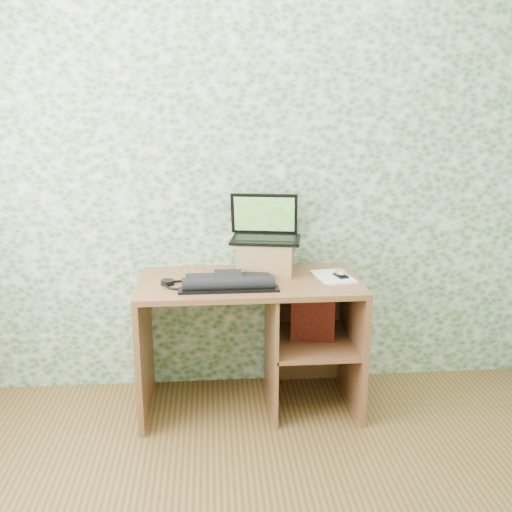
{
  "coord_description": "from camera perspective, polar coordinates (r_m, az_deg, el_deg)",
  "views": [
    {
      "loc": [
        -0.2,
        -1.51,
        1.68
      ],
      "look_at": [
        0.03,
        1.39,
        0.9
      ],
      "focal_mm": 40.0,
      "sensor_mm": 36.0,
      "label": 1
    }
  ],
  "objects": [
    {
      "name": "riser",
      "position": [
        3.22,
        0.98,
        -0.06
      ],
      "size": [
        0.34,
        0.3,
        0.18
      ],
      "primitive_type": "cube",
      "rotation": [
        0.0,
        0.0,
        -0.19
      ],
      "color": "#9F7847",
      "rests_on": "desk"
    },
    {
      "name": "mouse",
      "position": [
        3.15,
        8.48,
        -1.75
      ],
      "size": [
        0.08,
        0.11,
        0.03
      ],
      "primitive_type": "ellipsoid",
      "rotation": [
        0.0,
        0.0,
        0.26
      ],
      "color": "#B8B8BB",
      "rests_on": "notepad"
    },
    {
      "name": "laptop",
      "position": [
        3.22,
        0.92,
        2.71
      ],
      "size": [
        0.42,
        0.33,
        0.26
      ],
      "rotation": [
        0.0,
        0.0,
        -0.19
      ],
      "color": "black",
      "rests_on": "riser"
    },
    {
      "name": "headphones",
      "position": [
        3.02,
        -7.7,
        -2.83
      ],
      "size": [
        0.2,
        0.2,
        0.03
      ],
      "rotation": [
        0.0,
        0.0,
        -0.43
      ],
      "color": "black",
      "rests_on": "desk"
    },
    {
      "name": "red_box",
      "position": [
        3.21,
        5.69,
        -5.9
      ],
      "size": [
        0.25,
        0.11,
        0.29
      ],
      "primitive_type": "cube",
      "rotation": [
        0.0,
        0.0,
        -0.16
      ],
      "color": "maroon",
      "rests_on": "desk"
    },
    {
      "name": "keyboard",
      "position": [
        2.99,
        -2.78,
        -2.59
      ],
      "size": [
        0.52,
        0.26,
        0.07
      ],
      "rotation": [
        0.0,
        0.0,
        0.0
      ],
      "color": "black",
      "rests_on": "desk"
    },
    {
      "name": "wall_back",
      "position": [
        3.28,
        -1.05,
        8.42
      ],
      "size": [
        3.5,
        0.0,
        3.5
      ],
      "primitive_type": "plane",
      "rotation": [
        1.57,
        0.0,
        0.0
      ],
      "color": "silver",
      "rests_on": "ground"
    },
    {
      "name": "desk",
      "position": [
        3.22,
        0.74,
        -6.79
      ],
      "size": [
        1.2,
        0.6,
        0.75
      ],
      "color": "brown",
      "rests_on": "floor"
    },
    {
      "name": "pen",
      "position": [
        3.2,
        8.37,
        -1.7
      ],
      "size": [
        0.05,
        0.11,
        0.01
      ],
      "primitive_type": "cylinder",
      "rotation": [
        1.57,
        0.0,
        -0.34
      ],
      "color": "black",
      "rests_on": "notepad"
    },
    {
      "name": "notepad",
      "position": [
        3.16,
        7.72,
        -2.09
      ],
      "size": [
        0.22,
        0.29,
        0.01
      ],
      "primitive_type": "cube",
      "rotation": [
        0.0,
        0.0,
        0.15
      ],
      "color": "silver",
      "rests_on": "desk"
    }
  ]
}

